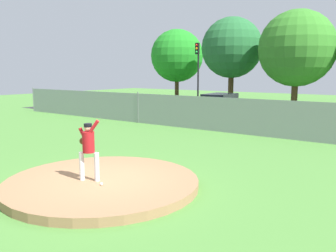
{
  "coord_description": "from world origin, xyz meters",
  "views": [
    {
      "loc": [
        6.98,
        -6.46,
        3.12
      ],
      "look_at": [
        -0.07,
        3.14,
        1.3
      ],
      "focal_mm": 37.8,
      "sensor_mm": 36.0,
      "label": 1
    }
  ],
  "objects_px": {
    "baseball": "(101,184)",
    "parked_car_teal": "(220,107)",
    "pitcher_youth": "(88,146)",
    "traffic_light_near": "(198,65)"
  },
  "relations": [
    {
      "from": "traffic_light_near",
      "to": "pitcher_youth",
      "type": "bearing_deg",
      "value": -66.57
    },
    {
      "from": "baseball",
      "to": "parked_car_teal",
      "type": "relative_size",
      "value": 0.02
    },
    {
      "from": "baseball",
      "to": "traffic_light_near",
      "type": "xyz_separation_m",
      "value": [
        -8.68,
        18.81,
        3.42
      ]
    },
    {
      "from": "parked_car_teal",
      "to": "traffic_light_near",
      "type": "xyz_separation_m",
      "value": [
        -4.16,
        3.92,
        2.86
      ]
    },
    {
      "from": "pitcher_youth",
      "to": "traffic_light_near",
      "type": "relative_size",
      "value": 0.31
    },
    {
      "from": "parked_car_teal",
      "to": "traffic_light_near",
      "type": "relative_size",
      "value": 0.9
    },
    {
      "from": "pitcher_youth",
      "to": "traffic_light_near",
      "type": "height_order",
      "value": "traffic_light_near"
    },
    {
      "from": "pitcher_youth",
      "to": "baseball",
      "type": "relative_size",
      "value": 22.62
    },
    {
      "from": "parked_car_teal",
      "to": "traffic_light_near",
      "type": "height_order",
      "value": "traffic_light_near"
    },
    {
      "from": "traffic_light_near",
      "to": "baseball",
      "type": "bearing_deg",
      "value": -65.23
    }
  ]
}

